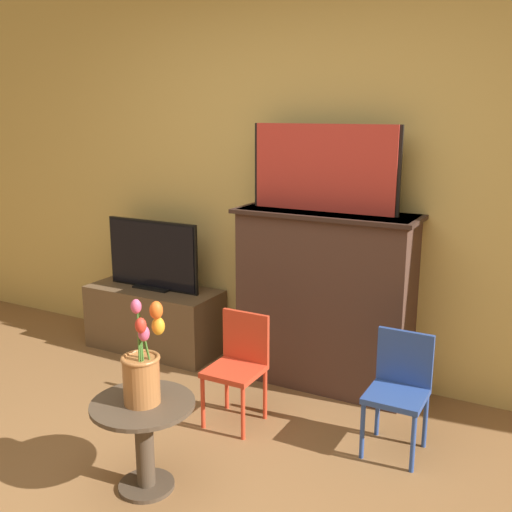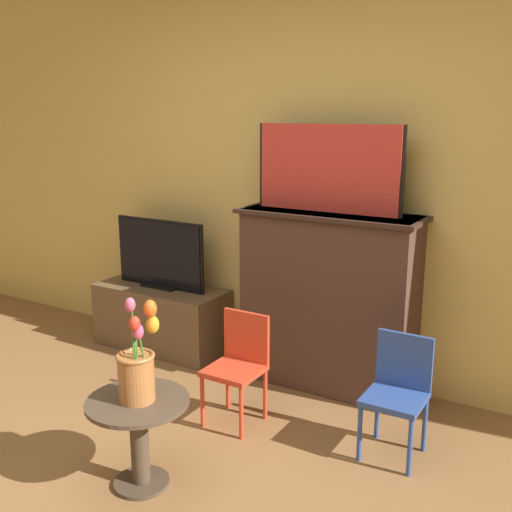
% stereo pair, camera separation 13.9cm
% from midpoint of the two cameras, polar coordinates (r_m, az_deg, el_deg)
% --- Properties ---
extents(wall_back, '(8.00, 0.06, 2.70)m').
position_cam_midpoint_polar(wall_back, '(3.89, 4.31, 8.11)').
color(wall_back, '#E0BC66').
rests_on(wall_back, ground).
extents(fireplace_mantel, '(1.14, 0.40, 1.13)m').
position_cam_midpoint_polar(fireplace_mantel, '(3.79, 5.48, -4.02)').
color(fireplace_mantel, '#4C3328').
rests_on(fireplace_mantel, ground).
extents(painting, '(0.94, 0.03, 0.52)m').
position_cam_midpoint_polar(painting, '(3.64, 5.37, 8.33)').
color(painting, black).
rests_on(painting, fireplace_mantel).
extents(tv_stand, '(0.99, 0.42, 0.47)m').
position_cam_midpoint_polar(tv_stand, '(4.50, -10.51, -5.91)').
color(tv_stand, brown).
rests_on(tv_stand, ground).
extents(tv_monitor, '(0.76, 0.12, 0.50)m').
position_cam_midpoint_polar(tv_monitor, '(4.37, -10.74, 0.01)').
color(tv_monitor, black).
rests_on(tv_monitor, tv_stand).
extents(chair_red, '(0.29, 0.29, 0.62)m').
position_cam_midpoint_polar(chair_red, '(3.41, -2.84, -9.98)').
color(chair_red, red).
rests_on(chair_red, ground).
extents(chair_blue, '(0.29, 0.29, 0.62)m').
position_cam_midpoint_polar(chair_blue, '(3.21, 12.26, -11.92)').
color(chair_blue, '#2D4C99').
rests_on(chair_blue, ground).
extents(side_table, '(0.48, 0.48, 0.44)m').
position_cam_midpoint_polar(side_table, '(2.92, -12.02, -16.08)').
color(side_table, '#4C3D2D').
rests_on(side_table, ground).
extents(vase_tulips, '(0.20, 0.18, 0.51)m').
position_cam_midpoint_polar(vase_tulips, '(2.78, -12.20, -10.62)').
color(vase_tulips, '#AD6B38').
rests_on(vase_tulips, side_table).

